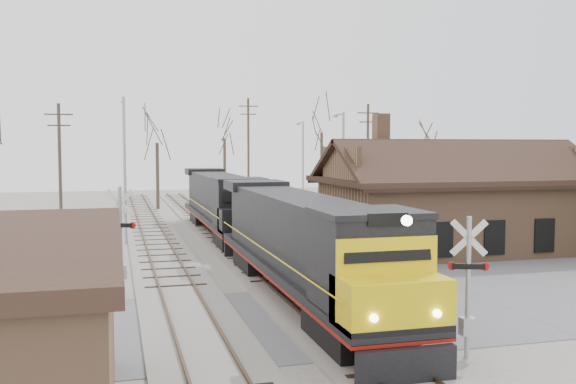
{
  "coord_description": "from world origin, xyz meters",
  "views": [
    {
      "loc": [
        -6.88,
        -21.01,
        5.96
      ],
      "look_at": [
        1.21,
        9.0,
        3.79
      ],
      "focal_mm": 40.0,
      "sensor_mm": 36.0,
      "label": 1
    }
  ],
  "objects": [
    {
      "name": "locomotive_trailing",
      "position": [
        0.0,
        21.64,
        2.23
      ],
      "size": [
        2.86,
        19.17,
        4.02
      ],
      "color": "black",
      "rests_on": "ground"
    },
    {
      "name": "streetlight_a",
      "position": [
        -6.33,
        19.5,
        5.05
      ],
      "size": [
        0.25,
        2.04,
        9.03
      ],
      "color": "#A5A8AD",
      "rests_on": "ground"
    },
    {
      "name": "depot",
      "position": [
        11.99,
        12.0,
        2.41
      ],
      "size": [
        15.2,
        9.31,
        7.9
      ],
      "color": "#90684A",
      "rests_on": "ground"
    },
    {
      "name": "crossbuck_far",
      "position": [
        -6.73,
        5.16,
        2.05
      ],
      "size": [
        1.21,
        0.5,
        4.41
      ],
      "rotation": [
        0.0,
        0.0,
        2.8
      ],
      "color": "#A5A8AD",
      "rests_on": "ground"
    },
    {
      "name": "streetlight_b",
      "position": [
        8.04,
        20.11,
        4.69
      ],
      "size": [
        0.25,
        2.04,
        8.32
      ],
      "color": "#A5A8AD",
      "rests_on": "ground"
    },
    {
      "name": "track_siding",
      "position": [
        -4.5,
        15.0,
        0.07
      ],
      "size": [
        3.4,
        90.0,
        0.24
      ],
      "color": "#9F9A90",
      "rests_on": "ground"
    },
    {
      "name": "utility_pole_c",
      "position": [
        14.89,
        32.39,
        5.13
      ],
      "size": [
        2.0,
        0.24,
        9.8
      ],
      "color": "#382D23",
      "rests_on": "ground"
    },
    {
      "name": "utility_pole_a",
      "position": [
        -10.79,
        28.44,
        4.79
      ],
      "size": [
        2.0,
        0.24,
        9.14
      ],
      "color": "#382D23",
      "rests_on": "ground"
    },
    {
      "name": "crossbuck_near",
      "position": [
        2.65,
        -5.13,
        1.9
      ],
      "size": [
        1.1,
        0.49,
        4.04
      ],
      "rotation": [
        0.0,
        0.0,
        -0.37
      ],
      "color": "#A5A8AD",
      "rests_on": "ground"
    },
    {
      "name": "ground",
      "position": [
        0.0,
        0.0,
        0.0
      ],
      "size": [
        140.0,
        140.0,
        0.0
      ],
      "primitive_type": "plane",
      "color": "#9F9A90",
      "rests_on": "ground"
    },
    {
      "name": "tree_b",
      "position": [
        -3.03,
        40.75,
        7.43
      ],
      "size": [
        4.26,
        4.26,
        10.43
      ],
      "color": "#382D23",
      "rests_on": "ground"
    },
    {
      "name": "locomotive_lead",
      "position": [
        0.0,
        2.2,
        2.23
      ],
      "size": [
        2.86,
        19.17,
        4.25
      ],
      "color": "black",
      "rests_on": "ground"
    },
    {
      "name": "streetlight_c",
      "position": [
        9.49,
        34.62,
        4.67
      ],
      "size": [
        0.25,
        2.04,
        8.28
      ],
      "color": "#A5A8AD",
      "rests_on": "ground"
    },
    {
      "name": "tree_e",
      "position": [
        22.87,
        36.05,
        6.49
      ],
      "size": [
        3.72,
        3.72,
        9.12
      ],
      "color": "#382D23",
      "rests_on": "ground"
    },
    {
      "name": "utility_pole_b",
      "position": [
        6.09,
        42.41,
        5.67
      ],
      "size": [
        2.0,
        0.24,
        10.87
      ],
      "color": "#382D23",
      "rests_on": "ground"
    },
    {
      "name": "tree_d",
      "position": [
        14.59,
        44.7,
        8.77
      ],
      "size": [
        5.02,
        5.02,
        12.31
      ],
      "color": "#382D23",
      "rests_on": "ground"
    },
    {
      "name": "track_main",
      "position": [
        0.0,
        15.0,
        0.07
      ],
      "size": [
        3.4,
        90.0,
        0.24
      ],
      "color": "#9F9A90",
      "rests_on": "ground"
    },
    {
      "name": "road",
      "position": [
        0.0,
        0.0,
        0.01
      ],
      "size": [
        60.0,
        9.0,
        0.03
      ],
      "primitive_type": "cube",
      "color": "#5B5B60",
      "rests_on": "ground"
    },
    {
      "name": "tree_c",
      "position": [
        4.6,
        47.98,
        8.06
      ],
      "size": [
        4.62,
        4.62,
        11.32
      ],
      "color": "#382D23",
      "rests_on": "ground"
    }
  ]
}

